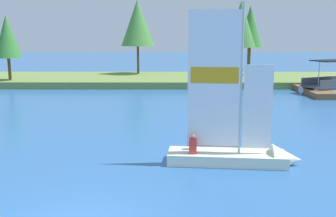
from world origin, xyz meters
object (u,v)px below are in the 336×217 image
Objects in this scene: shoreline_tree_midleft at (138,23)px; pontoon_boat at (332,86)px; shoreline_tree_centre at (241,24)px; sailboat at (246,151)px; wooden_dock at (314,91)px; shoreline_tree_midright at (250,27)px; shoreline_tree_left at (7,37)px.

pontoon_boat is at bearing -30.94° from shoreline_tree_midleft.
shoreline_tree_midleft is 11.33m from shoreline_tree_centre.
pontoon_boat is (6.87, -5.12, -5.11)m from shoreline_tree_centre.
wooden_dock is at bearing 68.12° from sailboat.
pontoon_boat is at bearing -36.71° from shoreline_tree_centre.
sailboat is (6.41, -28.11, -5.53)m from shoreline_tree_midleft.
shoreline_tree_midright is at bearing 110.31° from wooden_dock.
shoreline_tree_left is at bearing 170.97° from wooden_dock.
shoreline_tree_centre is (21.66, 1.10, 1.13)m from shoreline_tree_left.
shoreline_tree_left is at bearing -151.83° from shoreline_tree_midleft.
pontoon_boat is (10.59, 17.91, 0.15)m from sailboat.
shoreline_tree_midleft reaches higher than sailboat.
sailboat is (-3.72, -23.04, -5.26)m from shoreline_tree_centre.
shoreline_tree_centre reaches higher than shoreline_tree_midright.
sailboat is 20.81m from pontoon_boat.
pontoon_boat reaches higher than wooden_dock.
shoreline_tree_midright is at bearing 83.87° from sailboat.
shoreline_tree_midleft reaches higher than shoreline_tree_centre.
shoreline_tree_left is 0.76× the size of shoreline_tree_midleft.
shoreline_tree_left is 27.65m from wooden_dock.
wooden_dock is (26.96, -4.28, -4.41)m from shoreline_tree_left.
shoreline_tree_midleft is 1.07× the size of shoreline_tree_centre.
sailboat reaches higher than wooden_dock.
wooden_dock is (15.43, -10.45, -5.81)m from shoreline_tree_midleft.
shoreline_tree_left is at bearing 148.04° from pontoon_boat.
wooden_dock is (5.30, -5.38, -5.54)m from shoreline_tree_centre.
shoreline_tree_midleft is at bearing 28.17° from shoreline_tree_left.
wooden_dock is 19.82m from sailboat.
shoreline_tree_left reaches higher than wooden_dock.
shoreline_tree_centre is at bearing 86.00° from sailboat.
sailboat is (17.94, -21.93, -4.13)m from shoreline_tree_left.
shoreline_tree_midright reaches higher than wooden_dock.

